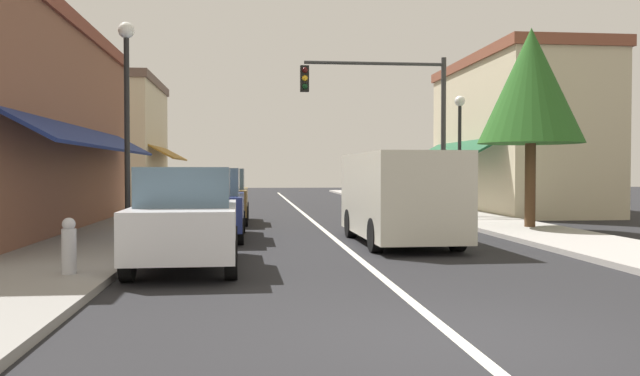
{
  "coord_description": "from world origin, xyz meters",
  "views": [
    {
      "loc": [
        -2.09,
        -6.43,
        1.72
      ],
      "look_at": [
        -0.09,
        12.54,
        1.2
      ],
      "focal_mm": 37.02,
      "sensor_mm": 36.0,
      "label": 1
    }
  ],
  "objects_px": {
    "fire_hydrant": "(69,246)",
    "parked_car_second_left": "(209,204)",
    "parked_car_third_left": "(221,196)",
    "parked_car_nearest_left": "(186,218)",
    "street_lamp_right_mid": "(460,135)",
    "traffic_signal_mast_arm": "(394,108)",
    "van_in_lane": "(399,195)",
    "tree_right_near": "(531,86)",
    "street_lamp_left_near": "(127,97)"
  },
  "relations": [
    {
      "from": "van_in_lane",
      "to": "fire_hydrant",
      "type": "bearing_deg",
      "value": -144.11
    },
    {
      "from": "van_in_lane",
      "to": "street_lamp_right_mid",
      "type": "bearing_deg",
      "value": 60.93
    },
    {
      "from": "van_in_lane",
      "to": "fire_hydrant",
      "type": "relative_size",
      "value": 5.99
    },
    {
      "from": "fire_hydrant",
      "to": "traffic_signal_mast_arm",
      "type": "bearing_deg",
      "value": 57.89
    },
    {
      "from": "fire_hydrant",
      "to": "van_in_lane",
      "type": "bearing_deg",
      "value": 36.72
    },
    {
      "from": "parked_car_second_left",
      "to": "tree_right_near",
      "type": "distance_m",
      "value": 9.55
    },
    {
      "from": "traffic_signal_mast_arm",
      "to": "tree_right_near",
      "type": "distance_m",
      "value": 5.83
    },
    {
      "from": "van_in_lane",
      "to": "fire_hydrant",
      "type": "distance_m",
      "value": 7.81
    },
    {
      "from": "van_in_lane",
      "to": "parked_car_nearest_left",
      "type": "bearing_deg",
      "value": -144.05
    },
    {
      "from": "parked_car_nearest_left",
      "to": "street_lamp_right_mid",
      "type": "distance_m",
      "value": 13.35
    },
    {
      "from": "fire_hydrant",
      "to": "parked_car_third_left",
      "type": "bearing_deg",
      "value": 80.66
    },
    {
      "from": "parked_car_third_left",
      "to": "fire_hydrant",
      "type": "relative_size",
      "value": 4.72
    },
    {
      "from": "van_in_lane",
      "to": "street_lamp_left_near",
      "type": "xyz_separation_m",
      "value": [
        -6.17,
        -0.14,
        2.2
      ]
    },
    {
      "from": "parked_car_nearest_left",
      "to": "street_lamp_right_mid",
      "type": "height_order",
      "value": "street_lamp_right_mid"
    },
    {
      "from": "tree_right_near",
      "to": "fire_hydrant",
      "type": "distance_m",
      "value": 13.45
    },
    {
      "from": "parked_car_nearest_left",
      "to": "parked_car_second_left",
      "type": "relative_size",
      "value": 1.01
    },
    {
      "from": "van_in_lane",
      "to": "traffic_signal_mast_arm",
      "type": "xyz_separation_m",
      "value": [
        1.63,
        7.89,
        2.79
      ]
    },
    {
      "from": "parked_car_nearest_left",
      "to": "parked_car_second_left",
      "type": "height_order",
      "value": "same"
    },
    {
      "from": "van_in_lane",
      "to": "traffic_signal_mast_arm",
      "type": "height_order",
      "value": "traffic_signal_mast_arm"
    },
    {
      "from": "fire_hydrant",
      "to": "parked_car_second_left",
      "type": "bearing_deg",
      "value": 74.12
    },
    {
      "from": "street_lamp_right_mid",
      "to": "tree_right_near",
      "type": "xyz_separation_m",
      "value": [
        0.73,
        -4.1,
        1.16
      ]
    },
    {
      "from": "street_lamp_left_near",
      "to": "street_lamp_right_mid",
      "type": "relative_size",
      "value": 1.17
    },
    {
      "from": "parked_car_second_left",
      "to": "street_lamp_right_mid",
      "type": "bearing_deg",
      "value": 33.55
    },
    {
      "from": "parked_car_nearest_left",
      "to": "traffic_signal_mast_arm",
      "type": "height_order",
      "value": "traffic_signal_mast_arm"
    },
    {
      "from": "fire_hydrant",
      "to": "street_lamp_left_near",
      "type": "bearing_deg",
      "value": 89.14
    },
    {
      "from": "parked_car_second_left",
      "to": "van_in_lane",
      "type": "xyz_separation_m",
      "value": [
        4.5,
        -1.48,
        0.27
      ]
    },
    {
      "from": "parked_car_third_left",
      "to": "street_lamp_left_near",
      "type": "xyz_separation_m",
      "value": [
        -1.76,
        -6.56,
        2.46
      ]
    },
    {
      "from": "parked_car_third_left",
      "to": "tree_right_near",
      "type": "xyz_separation_m",
      "value": [
        8.83,
        -3.66,
        3.2
      ]
    },
    {
      "from": "parked_car_nearest_left",
      "to": "traffic_signal_mast_arm",
      "type": "distance_m",
      "value": 13.26
    },
    {
      "from": "parked_car_second_left",
      "to": "parked_car_nearest_left",
      "type": "bearing_deg",
      "value": -90.75
    },
    {
      "from": "traffic_signal_mast_arm",
      "to": "tree_right_near",
      "type": "height_order",
      "value": "traffic_signal_mast_arm"
    },
    {
      "from": "parked_car_second_left",
      "to": "street_lamp_right_mid",
      "type": "height_order",
      "value": "street_lamp_right_mid"
    },
    {
      "from": "parked_car_nearest_left",
      "to": "street_lamp_left_near",
      "type": "height_order",
      "value": "street_lamp_left_near"
    },
    {
      "from": "parked_car_nearest_left",
      "to": "van_in_lane",
      "type": "height_order",
      "value": "van_in_lane"
    },
    {
      "from": "parked_car_third_left",
      "to": "traffic_signal_mast_arm",
      "type": "relative_size",
      "value": 0.72
    },
    {
      "from": "street_lamp_right_mid",
      "to": "tree_right_near",
      "type": "bearing_deg",
      "value": -79.9
    },
    {
      "from": "traffic_signal_mast_arm",
      "to": "street_lamp_left_near",
      "type": "bearing_deg",
      "value": -134.21
    },
    {
      "from": "street_lamp_left_near",
      "to": "traffic_signal_mast_arm",
      "type": "bearing_deg",
      "value": 45.79
    },
    {
      "from": "parked_car_third_left",
      "to": "street_lamp_left_near",
      "type": "bearing_deg",
      "value": -104.68
    },
    {
      "from": "street_lamp_left_near",
      "to": "fire_hydrant",
      "type": "height_order",
      "value": "street_lamp_left_near"
    },
    {
      "from": "street_lamp_right_mid",
      "to": "van_in_lane",
      "type": "bearing_deg",
      "value": -118.23
    },
    {
      "from": "parked_car_second_left",
      "to": "traffic_signal_mast_arm",
      "type": "bearing_deg",
      "value": 46.51
    },
    {
      "from": "parked_car_second_left",
      "to": "traffic_signal_mast_arm",
      "type": "height_order",
      "value": "traffic_signal_mast_arm"
    },
    {
      "from": "parked_car_nearest_left",
      "to": "fire_hydrant",
      "type": "distance_m",
      "value": 2.09
    },
    {
      "from": "parked_car_second_left",
      "to": "traffic_signal_mast_arm",
      "type": "relative_size",
      "value": 0.71
    },
    {
      "from": "parked_car_second_left",
      "to": "traffic_signal_mast_arm",
      "type": "xyz_separation_m",
      "value": [
        6.13,
        6.41,
        3.06
      ]
    },
    {
      "from": "traffic_signal_mast_arm",
      "to": "street_lamp_left_near",
      "type": "relative_size",
      "value": 1.15
    },
    {
      "from": "parked_car_second_left",
      "to": "van_in_lane",
      "type": "height_order",
      "value": "van_in_lane"
    },
    {
      "from": "parked_car_second_left",
      "to": "parked_car_third_left",
      "type": "bearing_deg",
      "value": 89.31
    },
    {
      "from": "parked_car_third_left",
      "to": "fire_hydrant",
      "type": "distance_m",
      "value": 11.24
    }
  ]
}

